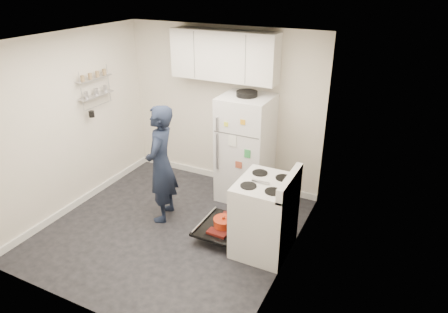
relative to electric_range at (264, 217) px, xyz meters
The scene contains 7 objects.
room 1.49m from the electric_range, behind, with size 3.21×3.21×2.51m.
electric_range is the anchor object (origin of this frame).
open_oven_door 0.64m from the electric_range, behind, with size 0.55×0.70×0.21m.
refrigerator 1.36m from the electric_range, 123.36° to the left, with size 0.72×0.74×1.67m.
upper_cabinets 2.38m from the electric_range, 132.27° to the left, with size 1.60×0.33×0.70m, color silver.
wall_shelf_rack 3.05m from the electric_range, behind, with size 0.14×0.60×0.61m.
person 1.56m from the electric_range, behind, with size 0.60×0.40×1.65m, color black.
Camera 1 is at (2.64, -3.75, 3.19)m, focal length 32.00 mm.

